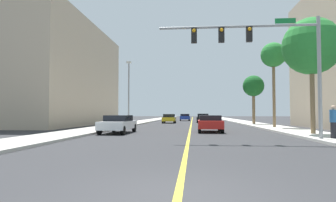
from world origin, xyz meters
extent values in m
plane|color=#2D2D30|center=(0.00, 42.00, 0.00)|extent=(192.00, 192.00, 0.00)
cube|color=#B2ADA3|center=(-8.25, 42.00, 0.07)|extent=(3.22, 168.00, 0.15)
cube|color=beige|center=(8.25, 42.00, 0.07)|extent=(3.22, 168.00, 0.15)
cube|color=yellow|center=(0.00, 42.00, 0.00)|extent=(0.16, 144.00, 0.01)
cube|color=tan|center=(-17.65, 30.48, 6.42)|extent=(10.82, 23.32, 12.84)
cylinder|color=gray|center=(7.04, 10.79, 3.45)|extent=(0.20, 0.20, 6.59)
cylinder|color=gray|center=(2.72, 10.79, 6.29)|extent=(8.64, 0.14, 0.14)
cube|color=black|center=(3.37, 10.79, 5.84)|extent=(0.32, 0.24, 0.84)
sphere|color=orange|center=(3.37, 10.65, 6.09)|extent=(0.20, 0.20, 0.20)
cube|color=black|center=(1.85, 10.79, 5.84)|extent=(0.32, 0.24, 0.84)
sphere|color=orange|center=(1.85, 10.65, 6.09)|extent=(0.20, 0.20, 0.20)
cube|color=black|center=(0.34, 10.79, 5.84)|extent=(0.32, 0.24, 0.84)
sphere|color=orange|center=(0.34, 10.65, 6.09)|extent=(0.20, 0.20, 0.20)
cube|color=#147233|center=(5.31, 10.79, 6.54)|extent=(1.10, 0.04, 0.28)
cylinder|color=gray|center=(-7.14, 27.43, 3.70)|extent=(0.16, 0.16, 7.10)
cube|color=beige|center=(-7.14, 27.43, 7.40)|extent=(0.56, 0.28, 0.20)
cylinder|color=brown|center=(8.17, 14.62, 3.06)|extent=(0.30, 0.30, 5.83)
sphere|color=#287F33|center=(8.17, 14.62, 5.98)|extent=(3.79, 3.79, 3.79)
cone|color=#287F33|center=(9.31, 14.72, 5.78)|extent=(0.55, 1.65, 1.60)
cone|color=#287F33|center=(8.03, 15.75, 5.78)|extent=(2.14, 0.72, 1.49)
cone|color=#287F33|center=(7.05, 14.78, 5.78)|extent=(0.65, 2.01, 1.70)
cone|color=#287F33|center=(8.36, 13.50, 5.78)|extent=(1.47, 0.64, 1.70)
cylinder|color=brown|center=(8.10, 23.46, 3.67)|extent=(0.28, 0.28, 7.05)
sphere|color=#287F33|center=(8.10, 23.46, 7.20)|extent=(2.40, 2.40, 2.40)
cone|color=#287F33|center=(8.81, 23.60, 7.00)|extent=(0.63, 1.28, 1.28)
cone|color=#287F33|center=(8.36, 24.14, 7.00)|extent=(1.28, 0.84, 1.08)
cone|color=#287F33|center=(7.54, 23.92, 7.00)|extent=(1.04, 1.12, 1.37)
cone|color=#287F33|center=(7.47, 23.10, 7.00)|extent=(0.93, 1.23, 1.37)
cone|color=#287F33|center=(8.19, 22.75, 7.00)|extent=(1.08, 0.54, 1.21)
cylinder|color=brown|center=(7.97, 32.31, 2.57)|extent=(0.37, 0.37, 4.84)
sphere|color=#195B23|center=(7.97, 32.31, 4.99)|extent=(2.68, 2.68, 2.68)
cone|color=#195B23|center=(8.76, 32.15, 4.79)|extent=(0.66, 1.53, 1.20)
cone|color=#195B23|center=(8.30, 33.04, 4.79)|extent=(1.16, 0.79, 1.38)
cone|color=#195B23|center=(7.26, 32.69, 4.79)|extent=(0.95, 1.39, 1.26)
cone|color=#195B23|center=(7.40, 31.74, 4.79)|extent=(1.00, 0.97, 1.36)
cone|color=#195B23|center=(8.32, 31.59, 4.79)|extent=(1.32, 0.89, 1.60)
cube|color=#1E389E|center=(-1.39, 51.72, 0.63)|extent=(2.13, 4.21, 0.62)
cube|color=black|center=(-1.38, 51.51, 1.15)|extent=(1.80, 2.05, 0.42)
cylinder|color=black|center=(-2.33, 53.19, 0.32)|extent=(0.25, 0.65, 0.64)
cylinder|color=black|center=(-0.59, 53.27, 0.32)|extent=(0.25, 0.65, 0.64)
cylinder|color=black|center=(-2.20, 50.17, 0.32)|extent=(0.25, 0.65, 0.64)
cylinder|color=black|center=(-0.45, 50.25, 0.32)|extent=(0.25, 0.65, 0.64)
cube|color=gold|center=(-3.36, 38.34, 0.60)|extent=(1.89, 4.20, 0.56)
cube|color=black|center=(-3.36, 38.08, 1.12)|extent=(1.66, 1.86, 0.49)
cylinder|color=black|center=(-4.20, 39.88, 0.32)|extent=(0.22, 0.64, 0.64)
cylinder|color=black|center=(-2.53, 39.89, 0.32)|extent=(0.22, 0.64, 0.64)
cylinder|color=black|center=(-4.19, 36.78, 0.32)|extent=(0.22, 0.64, 0.64)
cylinder|color=black|center=(-2.52, 36.79, 0.32)|extent=(0.22, 0.64, 0.64)
cube|color=red|center=(1.61, 18.07, 0.62)|extent=(1.95, 4.17, 0.60)
cube|color=black|center=(1.61, 17.85, 1.13)|extent=(1.69, 1.88, 0.41)
cylinder|color=black|center=(0.79, 19.60, 0.32)|extent=(0.23, 0.64, 0.64)
cylinder|color=black|center=(2.48, 19.58, 0.32)|extent=(0.23, 0.64, 0.64)
cylinder|color=black|center=(0.74, 16.56, 0.32)|extent=(0.23, 0.64, 0.64)
cylinder|color=black|center=(2.44, 16.53, 0.32)|extent=(0.23, 0.64, 0.64)
cube|color=white|center=(-5.35, 16.02, 0.61)|extent=(1.98, 4.54, 0.58)
cube|color=black|center=(-5.34, 16.16, 1.12)|extent=(1.71, 2.32, 0.44)
cylinder|color=black|center=(-4.54, 14.30, 0.32)|extent=(0.23, 0.64, 0.64)
cylinder|color=black|center=(-6.23, 14.34, 0.32)|extent=(0.23, 0.64, 0.64)
cylinder|color=black|center=(-4.47, 17.70, 0.32)|extent=(0.23, 0.64, 0.64)
cylinder|color=black|center=(-6.15, 17.73, 0.32)|extent=(0.23, 0.64, 0.64)
cube|color=black|center=(1.83, 40.86, 0.61)|extent=(2.08, 4.03, 0.57)
cube|color=black|center=(1.83, 40.93, 1.16)|extent=(1.76, 1.95, 0.53)
cylinder|color=black|center=(1.03, 42.32, 0.32)|extent=(0.25, 0.65, 0.64)
cylinder|color=black|center=(2.75, 42.25, 0.32)|extent=(0.25, 0.65, 0.64)
cylinder|color=black|center=(0.91, 39.48, 0.32)|extent=(0.25, 0.65, 0.64)
cylinder|color=black|center=(2.62, 39.40, 0.32)|extent=(0.25, 0.65, 0.64)
cylinder|color=black|center=(7.80, 11.00, 0.58)|extent=(0.32, 0.32, 0.86)
cylinder|color=#26598C|center=(7.80, 11.00, 1.35)|extent=(0.38, 0.38, 0.68)
sphere|color=tan|center=(7.80, 11.00, 1.80)|extent=(0.23, 0.23, 0.23)
camera|label=1|loc=(0.28, -5.22, 1.50)|focal=30.81mm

